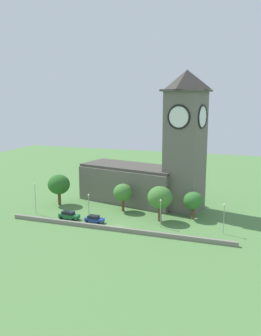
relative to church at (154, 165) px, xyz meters
The scene contains 13 objects.
ground_plane 11.49m from the church, 115.53° to the right, with size 200.00×200.00×0.00m, color #517F42.
church is the anchor object (origin of this frame).
quay_barrier 23.90m from the church, 95.55° to the right, with size 49.93×0.70×0.92m, color gray.
car_green 25.35m from the church, 129.49° to the right, with size 4.84×2.47×1.89m.
car_blue 22.36m from the church, 114.79° to the right, with size 4.30×2.21×1.64m.
streetlamp_west_end 30.41m from the church, 144.44° to the right, with size 0.44×0.44×7.62m.
streetlamp_west_mid 20.75m from the church, 122.23° to the right, with size 0.44×0.44×6.04m.
streetlamp_central 18.42m from the church, 68.96° to the right, with size 0.44×0.44×6.21m.
streetlamp_east_mid 25.85m from the church, 39.21° to the right, with size 0.44×0.44×6.48m.
tree_riverside_east 14.25m from the church, 67.74° to the right, with size 5.60×5.60×8.09m.
tree_by_tower 25.12m from the church, 159.60° to the right, with size 5.70×5.70×8.03m.
tree_churchyard 15.85m from the church, 35.64° to the right, with size 4.46×4.46×6.46m.
tree_riverside_west 11.33m from the church, 123.49° to the right, with size 4.67×4.67×6.90m.
Camera 1 is at (27.34, -69.43, 27.29)m, focal length 38.85 mm.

